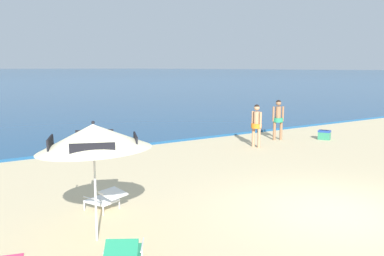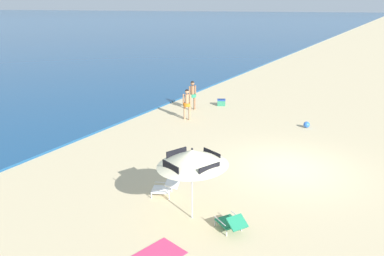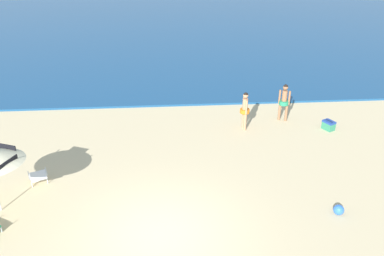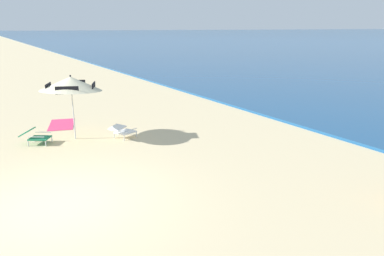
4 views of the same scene
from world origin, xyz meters
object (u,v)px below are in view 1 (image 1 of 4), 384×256
(beach_umbrella_striped_main, at_px, (94,137))
(person_standing_near_shore, at_px, (278,117))
(lounge_chair_under_umbrella, at_px, (106,198))
(cooler_box, at_px, (324,135))
(person_standing_beside, at_px, (256,123))
(lounge_chair_beside_umbrella, at_px, (123,252))

(beach_umbrella_striped_main, distance_m, person_standing_near_shore, 11.87)
(beach_umbrella_striped_main, bearing_deg, lounge_chair_under_umbrella, 61.58)
(cooler_box, bearing_deg, person_standing_beside, 174.36)
(lounge_chair_under_umbrella, bearing_deg, person_standing_beside, 25.03)
(beach_umbrella_striped_main, height_order, lounge_chair_beside_umbrella, beach_umbrella_striped_main)
(beach_umbrella_striped_main, distance_m, person_standing_beside, 9.87)
(lounge_chair_beside_umbrella, relative_size, cooler_box, 1.72)
(lounge_chair_beside_umbrella, relative_size, person_standing_near_shore, 0.60)
(lounge_chair_beside_umbrella, distance_m, cooler_box, 13.49)
(person_standing_near_shore, distance_m, cooler_box, 2.18)
(person_standing_near_shore, bearing_deg, beach_umbrella_striped_main, -151.09)
(person_standing_near_shore, height_order, cooler_box, person_standing_near_shore)
(person_standing_near_shore, xyz_separation_m, cooler_box, (1.72, -1.08, -0.79))
(person_standing_beside, height_order, cooler_box, person_standing_beside)
(person_standing_near_shore, height_order, person_standing_beside, person_standing_near_shore)
(person_standing_beside, relative_size, cooler_box, 2.79)
(person_standing_near_shore, distance_m, person_standing_beside, 2.04)
(lounge_chair_under_umbrella, distance_m, cooler_box, 11.77)
(lounge_chair_under_umbrella, bearing_deg, person_standing_near_shore, 24.20)
(lounge_chair_under_umbrella, height_order, lounge_chair_beside_umbrella, lounge_chair_beside_umbrella)
(lounge_chair_beside_umbrella, bearing_deg, beach_umbrella_striped_main, 87.34)
(person_standing_near_shore, bearing_deg, cooler_box, -32.16)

